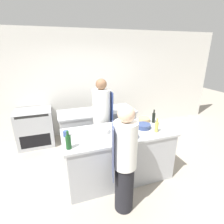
# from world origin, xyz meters

# --- Properties ---
(ground_plane) EXTENTS (16.00, 16.00, 0.00)m
(ground_plane) POSITION_xyz_m (0.00, 0.00, 0.00)
(ground_plane) COLOR #A89E8E
(wall_back) EXTENTS (8.00, 0.06, 2.80)m
(wall_back) POSITION_xyz_m (0.00, 2.13, 1.40)
(wall_back) COLOR silver
(wall_back) RESTS_ON ground_plane
(prep_counter) EXTENTS (1.96, 0.89, 0.93)m
(prep_counter) POSITION_xyz_m (0.00, 0.00, 0.47)
(prep_counter) COLOR #A8AAAF
(prep_counter) RESTS_ON ground_plane
(pass_counter) EXTENTS (1.81, 0.71, 0.93)m
(pass_counter) POSITION_xyz_m (-0.09, 1.19, 0.47)
(pass_counter) COLOR #A8AAAF
(pass_counter) RESTS_ON ground_plane
(oven_range) EXTENTS (0.84, 0.64, 0.92)m
(oven_range) POSITION_xyz_m (-1.54, 1.76, 0.46)
(oven_range) COLOR #A8AAAF
(oven_range) RESTS_ON ground_plane
(chef_at_prep_near) EXTENTS (0.38, 0.36, 1.66)m
(chef_at_prep_near) POSITION_xyz_m (-0.18, -0.72, 0.84)
(chef_at_prep_near) COLOR black
(chef_at_prep_near) RESTS_ON ground_plane
(chef_at_stove) EXTENTS (0.38, 0.37, 1.76)m
(chef_at_stove) POSITION_xyz_m (-0.09, 0.75, 0.88)
(chef_at_stove) COLOR black
(chef_at_stove) RESTS_ON ground_plane
(bottle_olive_oil) EXTENTS (0.06, 0.06, 0.26)m
(bottle_olive_oil) POSITION_xyz_m (0.81, 0.16, 1.04)
(bottle_olive_oil) COLOR black
(bottle_olive_oil) RESTS_ON prep_counter
(bottle_vinegar) EXTENTS (0.08, 0.08, 0.28)m
(bottle_vinegar) POSITION_xyz_m (-0.89, -0.28, 1.04)
(bottle_vinegar) COLOR #19471E
(bottle_vinegar) RESTS_ON prep_counter
(bottle_wine) EXTENTS (0.07, 0.07, 0.25)m
(bottle_wine) POSITION_xyz_m (0.15, -0.10, 1.03)
(bottle_wine) COLOR #2D5175
(bottle_wine) RESTS_ON prep_counter
(bottle_cooking_oil) EXTENTS (0.08, 0.08, 0.24)m
(bottle_cooking_oil) POSITION_xyz_m (0.20, 0.06, 1.03)
(bottle_cooking_oil) COLOR silver
(bottle_cooking_oil) RESTS_ON prep_counter
(bottle_sauce) EXTENTS (0.08, 0.08, 0.28)m
(bottle_sauce) POSITION_xyz_m (-0.04, -0.37, 1.04)
(bottle_sauce) COLOR #5B2319
(bottle_sauce) RESTS_ON prep_counter
(bottle_water) EXTENTS (0.06, 0.06, 0.25)m
(bottle_water) POSITION_xyz_m (0.63, -0.23, 1.03)
(bottle_water) COLOR #B2A84C
(bottle_water) RESTS_ON prep_counter
(bowl_mixing_large) EXTENTS (0.27, 0.27, 0.08)m
(bowl_mixing_large) POSITION_xyz_m (0.49, -0.01, 0.97)
(bowl_mixing_large) COLOR navy
(bowl_mixing_large) RESTS_ON prep_counter
(bowl_prep_small) EXTENTS (0.25, 0.25, 0.09)m
(bowl_prep_small) POSITION_xyz_m (-0.28, 0.05, 0.98)
(bowl_prep_small) COLOR white
(bowl_prep_small) RESTS_ON prep_counter
(bowl_ceramic_blue) EXTENTS (0.16, 0.16, 0.08)m
(bowl_ceramic_blue) POSITION_xyz_m (0.16, -0.29, 0.97)
(bowl_ceramic_blue) COLOR navy
(bowl_ceramic_blue) RESTS_ON prep_counter
(bowl_wooden_salad) EXTENTS (0.23, 0.23, 0.07)m
(bowl_wooden_salad) POSITION_xyz_m (0.66, 0.27, 0.97)
(bowl_wooden_salad) COLOR tan
(bowl_wooden_salad) RESTS_ON prep_counter
(cup) EXTENTS (0.09, 0.09, 0.10)m
(cup) POSITION_xyz_m (-0.89, 0.12, 0.98)
(cup) COLOR #33477F
(cup) RESTS_ON prep_counter
(cutting_board) EXTENTS (0.34, 0.24, 0.01)m
(cutting_board) POSITION_xyz_m (-0.57, 0.21, 0.94)
(cutting_board) COLOR white
(cutting_board) RESTS_ON prep_counter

